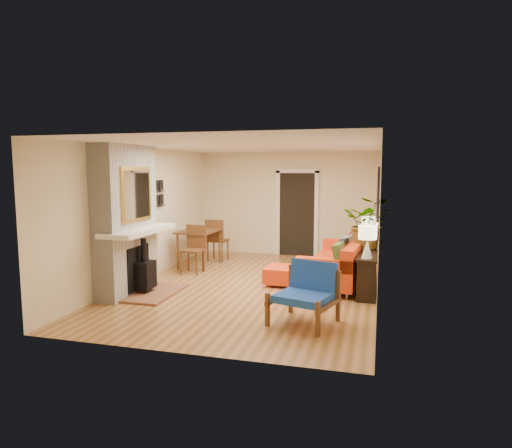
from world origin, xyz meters
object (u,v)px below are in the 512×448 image
(console_table, at_px, (368,259))
(lamp_far, at_px, (369,227))
(dining_table, at_px, (202,237))
(lamp_near, at_px, (367,238))
(ottoman, at_px, (284,274))
(blue_chair, at_px, (307,290))
(houseplant, at_px, (369,223))
(sofa, at_px, (341,262))

(console_table, xyz_separation_m, lamp_far, (0.00, 0.66, 0.49))
(dining_table, distance_m, lamp_near, 4.10)
(ottoman, bearing_deg, blue_chair, -69.31)
(console_table, xyz_separation_m, houseplant, (-0.01, 0.22, 0.62))
(blue_chair, bearing_deg, lamp_near, 57.84)
(lamp_near, distance_m, houseplant, 0.96)
(console_table, bearing_deg, lamp_near, -90.00)
(dining_table, xyz_separation_m, console_table, (3.64, -1.11, -0.08))
(blue_chair, distance_m, houseplant, 2.46)
(blue_chair, height_order, houseplant, houseplant)
(lamp_near, relative_size, houseplant, 0.57)
(sofa, xyz_separation_m, console_table, (0.50, -0.39, 0.17))
(lamp_near, xyz_separation_m, houseplant, (-0.01, 0.95, 0.14))
(blue_chair, xyz_separation_m, lamp_far, (0.79, 2.65, 0.60))
(console_table, bearing_deg, houseplant, 92.61)
(dining_table, bearing_deg, blue_chair, -47.38)
(lamp_far, bearing_deg, blue_chair, -106.63)
(sofa, distance_m, blue_chair, 2.40)
(lamp_near, bearing_deg, sofa, 114.01)
(lamp_near, relative_size, lamp_far, 1.00)
(dining_table, xyz_separation_m, lamp_far, (3.64, -0.45, 0.41))
(houseplant, bearing_deg, console_table, -87.39)
(ottoman, bearing_deg, houseplant, 9.29)
(ottoman, distance_m, houseplant, 1.84)
(sofa, height_order, ottoman, sofa)
(lamp_near, bearing_deg, blue_chair, -122.16)
(lamp_near, bearing_deg, houseplant, 90.60)
(dining_table, relative_size, houseplant, 1.96)
(dining_table, bearing_deg, console_table, -16.93)
(ottoman, relative_size, dining_table, 0.38)
(dining_table, distance_m, lamp_far, 3.69)
(blue_chair, relative_size, dining_table, 0.54)
(dining_table, distance_m, houseplant, 3.78)
(console_table, xyz_separation_m, lamp_near, (0.00, -0.73, 0.49))
(blue_chair, distance_m, dining_table, 4.21)
(ottoman, height_order, blue_chair, blue_chair)
(ottoman, xyz_separation_m, dining_table, (-2.11, 1.14, 0.46))
(sofa, relative_size, lamp_far, 4.51)
(sofa, relative_size, ottoman, 3.45)
(houseplant, bearing_deg, blue_chair, -109.47)
(blue_chair, bearing_deg, dining_table, 132.62)
(dining_table, height_order, lamp_far, lamp_far)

